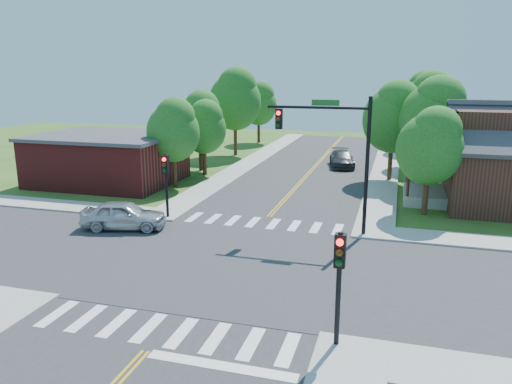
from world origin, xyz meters
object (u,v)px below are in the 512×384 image
(signal_mast_ne, at_px, (334,143))
(signal_pole_nw, at_px, (166,174))
(car_silver, at_px, (124,216))
(car_dgrey, at_px, (342,159))
(signal_pole_se, at_px, (339,268))

(signal_mast_ne, relative_size, signal_pole_nw, 1.89)
(signal_mast_ne, xyz_separation_m, car_silver, (-10.91, -2.46, -4.08))
(car_silver, distance_m, car_dgrey, 23.18)
(signal_mast_ne, xyz_separation_m, signal_pole_se, (1.69, -11.21, -2.19))
(signal_pole_se, bearing_deg, car_dgrey, 96.28)
(car_silver, bearing_deg, signal_mast_ne, -90.91)
(signal_pole_se, distance_m, car_silver, 15.46)
(car_silver, height_order, car_dgrey, car_silver)
(signal_pole_nw, distance_m, car_silver, 3.39)
(signal_mast_ne, height_order, signal_pole_se, signal_mast_ne)
(signal_pole_nw, xyz_separation_m, car_dgrey, (7.90, 18.79, -1.95))
(car_dgrey, bearing_deg, signal_mast_ne, -96.55)
(signal_mast_ne, height_order, car_dgrey, signal_mast_ne)
(signal_mast_ne, relative_size, signal_pole_se, 1.89)
(signal_pole_se, height_order, signal_pole_nw, same)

